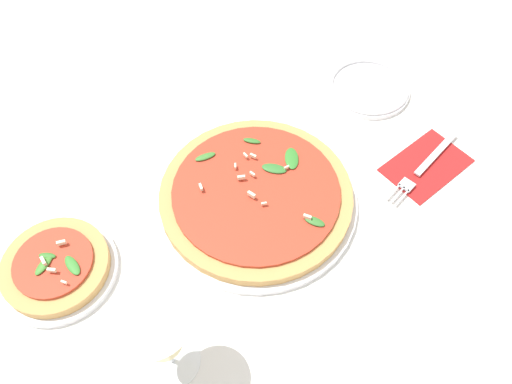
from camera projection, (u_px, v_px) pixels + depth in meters
ground_plane at (261, 223)px, 0.84m from camera, size 6.00×6.00×0.00m
pizza_arugula_main at (256, 196)px, 0.85m from camera, size 0.35×0.35×0.05m
pizza_personal_side at (57, 267)px, 0.77m from camera, size 0.19×0.19×0.05m
wine_glass at (159, 334)px, 0.61m from camera, size 0.09×0.09×0.16m
napkin at (426, 165)px, 0.91m from camera, size 0.17×0.12×0.01m
fork at (425, 166)px, 0.90m from camera, size 0.21×0.02×0.00m
side_plate_white at (369, 88)px, 1.01m from camera, size 0.17×0.17×0.02m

